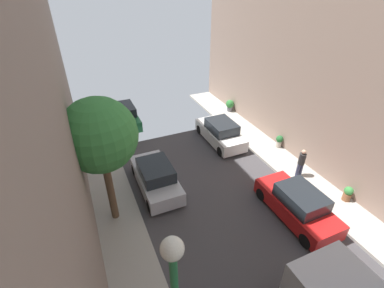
# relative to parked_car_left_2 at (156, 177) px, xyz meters

# --- Properties ---
(parked_car_left_2) EXTENTS (1.78, 4.20, 1.57)m
(parked_car_left_2) POSITION_rel_parked_car_left_2_xyz_m (0.00, 0.00, 0.00)
(parked_car_left_2) COLOR silver
(parked_car_left_2) RESTS_ON ground
(parked_car_left_3) EXTENTS (1.78, 4.20, 1.57)m
(parked_car_left_3) POSITION_rel_parked_car_left_2_xyz_m (0.00, 7.99, 0.00)
(parked_car_left_3) COLOR #1E6638
(parked_car_left_3) RESTS_ON ground
(parked_car_right_3) EXTENTS (1.78, 4.20, 1.57)m
(parked_car_right_3) POSITION_rel_parked_car_left_2_xyz_m (5.40, -4.60, 0.00)
(parked_car_right_3) COLOR red
(parked_car_right_3) RESTS_ON ground
(parked_car_right_4) EXTENTS (1.78, 4.20, 1.57)m
(parked_car_right_4) POSITION_rel_parked_car_left_2_xyz_m (5.40, 2.78, 0.00)
(parked_car_right_4) COLOR white
(parked_car_right_4) RESTS_ON ground
(pedestrian) EXTENTS (0.40, 0.36, 1.72)m
(pedestrian) POSITION_rel_parked_car_left_2_xyz_m (7.53, -2.41, 0.35)
(pedestrian) COLOR #2D334C
(pedestrian) RESTS_ON sidewalk_right
(street_tree_0) EXTENTS (3.02, 3.02, 5.89)m
(street_tree_0) POSITION_rel_parked_car_left_2_xyz_m (-2.41, -1.32, 3.77)
(street_tree_0) COLOR brown
(street_tree_0) RESTS_ON sidewalk_left
(potted_plant_1) EXTENTS (0.66, 0.66, 0.94)m
(potted_plant_1) POSITION_rel_parked_car_left_2_xyz_m (8.35, 6.55, -0.03)
(potted_plant_1) COLOR slate
(potted_plant_1) RESTS_ON sidewalk_right
(potted_plant_2) EXTENTS (0.43, 0.43, 0.80)m
(potted_plant_2) POSITION_rel_parked_car_left_2_xyz_m (8.36, -4.88, -0.15)
(potted_plant_2) COLOR brown
(potted_plant_2) RESTS_ON sidewalk_right
(potted_plant_3) EXTENTS (0.45, 0.45, 0.82)m
(potted_plant_3) POSITION_rel_parked_car_left_2_xyz_m (8.46, 0.47, -0.11)
(potted_plant_3) COLOR #B2A899
(potted_plant_3) RESTS_ON sidewalk_right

